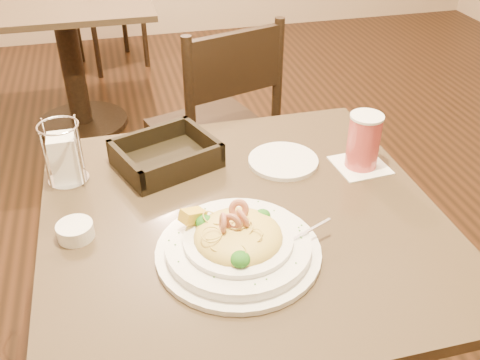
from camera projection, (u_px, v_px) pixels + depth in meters
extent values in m
cylinder|color=black|center=(242.00, 323.00, 1.43)|extent=(0.12, 0.12, 0.68)
cube|color=#4D3E2B|center=(242.00, 219.00, 1.24)|extent=(0.90, 0.90, 0.03)
cylinder|color=black|center=(83.00, 122.00, 3.15)|extent=(0.52, 0.52, 0.03)
cylinder|color=black|center=(72.00, 65.00, 2.95)|extent=(0.12, 0.12, 0.68)
cube|color=#4D3E2B|center=(60.00, 0.00, 2.75)|extent=(0.90, 0.90, 0.03)
cube|color=black|center=(213.00, 132.00, 2.15)|extent=(0.53, 0.53, 0.04)
cylinder|color=black|center=(229.00, 151.00, 2.49)|extent=(0.04, 0.04, 0.43)
cylinder|color=black|center=(158.00, 173.00, 2.33)|extent=(0.04, 0.04, 0.43)
cylinder|color=black|center=(273.00, 188.00, 2.23)|extent=(0.04, 0.04, 0.43)
cylinder|color=black|center=(196.00, 216.00, 2.08)|extent=(0.04, 0.04, 0.43)
cylinder|color=black|center=(277.00, 80.00, 1.96)|extent=(0.04, 0.04, 0.46)
cylinder|color=black|center=(190.00, 102.00, 1.81)|extent=(0.04, 0.04, 0.46)
cube|color=black|center=(235.00, 64.00, 1.83)|extent=(0.35, 0.14, 0.22)
cube|color=black|center=(106.00, 2.00, 3.70)|extent=(0.54, 0.54, 0.04)
cylinder|color=black|center=(124.00, 24.00, 4.03)|extent=(0.04, 0.04, 0.43)
cylinder|color=black|center=(78.00, 33.00, 3.87)|extent=(0.04, 0.04, 0.43)
cylinder|color=black|center=(145.00, 37.00, 3.79)|extent=(0.04, 0.04, 0.43)
cylinder|color=black|center=(96.00, 47.00, 3.62)|extent=(0.04, 0.04, 0.43)
cylinder|color=white|center=(238.00, 251.00, 1.11)|extent=(0.34, 0.34, 0.01)
cylinder|color=white|center=(238.00, 245.00, 1.10)|extent=(0.30, 0.30, 0.02)
cylinder|color=white|center=(238.00, 239.00, 1.09)|extent=(0.23, 0.23, 0.01)
ellipsoid|color=gold|center=(238.00, 237.00, 1.09)|extent=(0.18, 0.18, 0.06)
cube|color=gold|center=(193.00, 216.00, 1.12)|extent=(0.07, 0.06, 0.04)
cube|color=silver|center=(307.00, 232.00, 1.11)|extent=(0.12, 0.05, 0.01)
cube|color=silver|center=(275.00, 235.00, 1.10)|extent=(0.04, 0.03, 0.00)
torus|color=gold|center=(211.00, 234.00, 1.04)|extent=(0.06, 0.06, 0.01)
torus|color=gold|center=(235.00, 236.00, 1.07)|extent=(0.05, 0.05, 0.02)
torus|color=gold|center=(253.00, 236.00, 1.06)|extent=(0.06, 0.06, 0.03)
torus|color=gold|center=(214.00, 236.00, 1.05)|extent=(0.04, 0.04, 0.02)
torus|color=gold|center=(239.00, 243.00, 1.04)|extent=(0.04, 0.04, 0.02)
torus|color=gold|center=(263.00, 240.00, 1.06)|extent=(0.05, 0.05, 0.02)
torus|color=gold|center=(238.00, 225.00, 1.08)|extent=(0.05, 0.05, 0.01)
torus|color=gold|center=(243.00, 230.00, 1.09)|extent=(0.04, 0.05, 0.02)
torus|color=gold|center=(245.00, 231.00, 1.07)|extent=(0.05, 0.07, 0.05)
torus|color=gold|center=(217.00, 248.00, 1.04)|extent=(0.04, 0.04, 0.02)
torus|color=gold|center=(212.00, 218.00, 1.11)|extent=(0.05, 0.06, 0.03)
torus|color=gold|center=(244.00, 223.00, 1.07)|extent=(0.03, 0.04, 0.02)
torus|color=gold|center=(242.00, 241.00, 1.05)|extent=(0.07, 0.06, 0.03)
torus|color=gold|center=(237.00, 226.00, 1.06)|extent=(0.05, 0.04, 0.02)
torus|color=gold|center=(227.00, 222.00, 1.08)|extent=(0.04, 0.03, 0.02)
torus|color=gold|center=(220.00, 222.00, 1.09)|extent=(0.04, 0.04, 0.02)
torus|color=gold|center=(235.00, 220.00, 1.11)|extent=(0.05, 0.05, 0.01)
torus|color=gold|center=(238.00, 253.00, 1.02)|extent=(0.03, 0.04, 0.03)
torus|color=gold|center=(255.00, 235.00, 1.04)|extent=(0.03, 0.04, 0.03)
torus|color=gold|center=(234.00, 224.00, 1.08)|extent=(0.05, 0.05, 0.02)
torus|color=tan|center=(243.00, 219.00, 1.07)|extent=(0.03, 0.05, 0.04)
torus|color=tan|center=(223.00, 223.00, 1.06)|extent=(0.02, 0.04, 0.04)
torus|color=tan|center=(232.00, 223.00, 1.06)|extent=(0.04, 0.04, 0.04)
torus|color=tan|center=(239.00, 210.00, 1.09)|extent=(0.05, 0.04, 0.04)
ellipsoid|color=#195413|center=(263.00, 215.00, 1.13)|extent=(0.03, 0.03, 0.02)
ellipsoid|color=#195413|center=(205.00, 222.00, 1.11)|extent=(0.04, 0.04, 0.03)
ellipsoid|color=#195413|center=(240.00, 259.00, 1.02)|extent=(0.04, 0.04, 0.03)
cube|color=#266619|center=(302.00, 225.00, 1.14)|extent=(0.00, 0.00, 0.00)
cube|color=#266619|center=(258.00, 201.00, 1.21)|extent=(0.00, 0.00, 0.00)
cube|color=#266619|center=(300.00, 231.00, 1.12)|extent=(0.00, 0.00, 0.00)
cube|color=#266619|center=(178.00, 262.00, 1.04)|extent=(0.00, 0.00, 0.00)
cube|color=#266619|center=(255.00, 284.00, 0.99)|extent=(0.00, 0.00, 0.00)
cube|color=#266619|center=(274.00, 211.00, 1.18)|extent=(0.00, 0.00, 0.00)
cube|color=#266619|center=(205.00, 209.00, 1.18)|extent=(0.00, 0.00, 0.00)
cube|color=#266619|center=(214.00, 277.00, 1.01)|extent=(0.00, 0.00, 0.00)
cube|color=#266619|center=(267.00, 279.00, 1.00)|extent=(0.00, 0.00, 0.00)
cube|color=#266619|center=(299.00, 227.00, 1.13)|extent=(0.00, 0.00, 0.00)
cube|color=#266619|center=(301.00, 238.00, 1.10)|extent=(0.00, 0.00, 0.00)
cube|color=#266619|center=(296.00, 263.00, 1.04)|extent=(0.00, 0.00, 0.00)
cube|color=#266619|center=(179.00, 233.00, 1.11)|extent=(0.00, 0.00, 0.00)
cube|color=#266619|center=(169.00, 240.00, 1.09)|extent=(0.00, 0.00, 0.00)
cube|color=#266619|center=(175.00, 245.00, 1.08)|extent=(0.00, 0.00, 0.00)
cube|color=#266619|center=(189.00, 227.00, 1.13)|extent=(0.00, 0.00, 0.00)
cube|color=white|center=(360.00, 165.00, 1.40)|extent=(0.14, 0.14, 0.00)
cylinder|color=#C04544|center=(364.00, 141.00, 1.36)|extent=(0.08, 0.08, 0.14)
cylinder|color=white|center=(367.00, 116.00, 1.32)|extent=(0.08, 0.08, 0.01)
cube|color=black|center=(167.00, 162.00, 1.40)|extent=(0.30, 0.27, 0.02)
cube|color=black|center=(203.00, 138.00, 1.43)|extent=(0.08, 0.19, 0.05)
cube|color=black|center=(125.00, 164.00, 1.32)|extent=(0.08, 0.19, 0.05)
cube|color=black|center=(149.00, 136.00, 1.44)|extent=(0.23, 0.10, 0.05)
cube|color=black|center=(183.00, 166.00, 1.32)|extent=(0.23, 0.10, 0.05)
cylinder|color=silver|center=(69.00, 179.00, 1.34)|extent=(0.10, 0.10, 0.01)
torus|color=silver|center=(58.00, 126.00, 1.26)|extent=(0.10, 0.10, 0.01)
cube|color=white|center=(65.00, 158.00, 1.31)|extent=(0.08, 0.08, 0.12)
cylinder|color=silver|center=(46.00, 162.00, 1.26)|extent=(0.01, 0.01, 0.15)
cylinder|color=silver|center=(80.00, 158.00, 1.27)|extent=(0.01, 0.01, 0.15)
cylinder|color=silver|center=(47.00, 146.00, 1.32)|extent=(0.01, 0.01, 0.15)
cylinder|color=silver|center=(80.00, 142.00, 1.33)|extent=(0.01, 0.01, 0.15)
cylinder|color=white|center=(283.00, 161.00, 1.41)|extent=(0.23, 0.23, 0.01)
cylinder|color=white|center=(75.00, 231.00, 1.15)|extent=(0.08, 0.08, 0.03)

